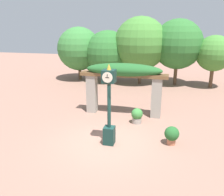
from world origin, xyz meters
TOP-DOWN VIEW (x-y plane):
  - ground_plane at (0.00, 0.00)m, footprint 60.00×60.00m
  - pedestal_clock at (0.10, -0.12)m, footprint 0.49×0.54m
  - pergola at (0.00, 3.42)m, footprint 4.70×1.12m
  - potted_plant_near_left at (2.62, 0.42)m, footprint 0.60×0.60m
  - potted_plant_near_right at (0.93, 2.31)m, footprint 0.57×0.57m
  - tree_line at (-0.58, 11.16)m, footprint 14.49×4.49m

SIDE VIEW (x-z plane):
  - ground_plane at x=0.00m, z-range 0.00..0.00m
  - potted_plant_near_right at x=0.93m, z-range 0.02..0.81m
  - potted_plant_near_left at x=2.62m, z-range 0.05..0.83m
  - pedestal_clock at x=0.10m, z-range -0.09..3.27m
  - pergola at x=0.00m, z-range 0.70..3.55m
  - tree_line at x=-0.58m, z-range 0.25..5.76m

